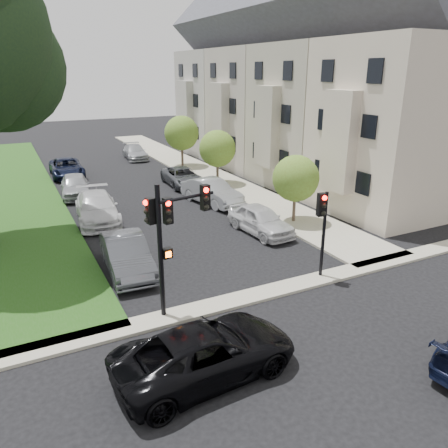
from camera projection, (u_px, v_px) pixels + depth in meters
name	position (u px, v px, depth m)	size (l,w,h in m)	color
ground	(289.00, 321.00, 15.19)	(140.00, 140.00, 0.00)	black
sidewalk_right	(195.00, 169.00, 38.23)	(3.50, 44.00, 0.12)	#9E9889
sidewalk_cross	(259.00, 294.00, 16.85)	(60.00, 1.00, 0.12)	#9E9889
house_a	(395.00, 94.00, 24.90)	(7.70, 7.55, 15.97)	tan
house_b	(313.00, 89.00, 31.21)	(7.70, 7.55, 15.97)	#BCB39A
house_c	(259.00, 86.00, 37.52)	(7.70, 7.55, 15.97)	beige
house_d	(220.00, 84.00, 43.83)	(7.70, 7.55, 15.97)	#A6A49A
small_tree_a	(296.00, 178.00, 24.10)	(2.59, 2.59, 3.88)	#4D3C34
small_tree_b	(217.00, 149.00, 32.37)	(2.73, 2.73, 4.10)	#4D3C34
small_tree_c	(182.00, 133.00, 38.32)	(3.01, 3.01, 4.52)	#4D3C34
traffic_signal_main	(170.00, 227.00, 14.50)	(2.36, 0.62, 4.82)	black
traffic_signal_secondary	(322.00, 220.00, 17.44)	(0.49, 0.40, 3.72)	black
car_cross_near	(206.00, 352.00, 12.29)	(2.46, 5.34, 1.48)	black
car_parked_0	(260.00, 220.00, 23.12)	(1.77, 4.40, 1.50)	silver
car_parked_1	(212.00, 192.00, 28.22)	(1.69, 4.85, 1.60)	#999BA0
car_parked_2	(182.00, 177.00, 32.71)	(2.24, 4.87, 1.35)	#3F4247
car_parked_4	(135.00, 152.00, 42.57)	(1.92, 4.71, 1.37)	#999BA0
car_parked_5	(126.00, 254.00, 18.67)	(1.67, 4.79, 1.58)	#3F4247
car_parked_6	(97.00, 208.00, 24.94)	(2.24, 5.51, 1.60)	silver
car_parked_7	(75.00, 186.00, 29.84)	(1.84, 4.57, 1.56)	#999BA0
car_parked_8	(67.00, 168.00, 35.46)	(2.44, 5.28, 1.47)	black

